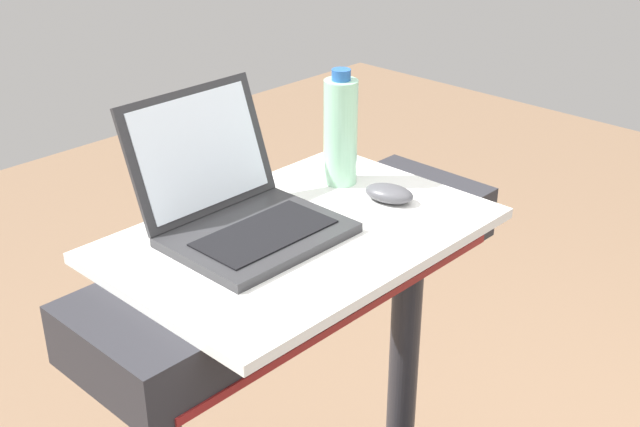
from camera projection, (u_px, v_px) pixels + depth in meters
The scene contains 4 objects.
desk_board at pixel (300, 235), 1.51m from camera, with size 0.70×0.47×0.02m, color white.
laptop at pixel (239, 207), 1.48m from camera, with size 0.30×0.31×0.24m.
computer_mouse at pixel (389, 193), 1.60m from camera, with size 0.06×0.10×0.03m, color #4C4C51.
water_bottle at pixel (341, 131), 1.65m from camera, with size 0.07×0.07×0.24m.
Camera 1 is at (-0.94, -0.25, 1.80)m, focal length 45.95 mm.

